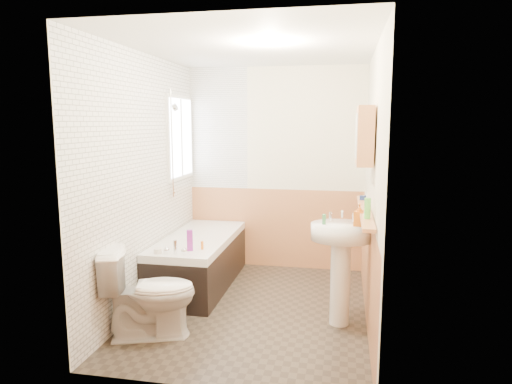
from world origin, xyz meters
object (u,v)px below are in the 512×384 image
(sink, at_px, (341,253))
(pine_shelf, at_px, (365,211))
(bathtub, at_px, (199,260))
(medicine_cabinet, at_px, (364,136))
(toilet, at_px, (149,293))

(sink, xyz_separation_m, pine_shelf, (0.20, 0.08, 0.37))
(bathtub, distance_m, pine_shelf, 2.02)
(bathtub, relative_size, sink, 1.56)
(medicine_cabinet, bearing_deg, pine_shelf, -33.89)
(sink, distance_m, medicine_cabinet, 1.07)
(bathtub, relative_size, pine_shelf, 1.07)
(pine_shelf, xyz_separation_m, medicine_cabinet, (-0.03, 0.02, 0.67))
(bathtub, bearing_deg, medicine_cabinet, -19.51)
(bathtub, height_order, sink, sink)
(toilet, height_order, sink, sink)
(medicine_cabinet, bearing_deg, sink, -149.04)
(toilet, bearing_deg, pine_shelf, -88.95)
(bathtub, distance_m, medicine_cabinet, 2.33)
(sink, relative_size, pine_shelf, 0.68)
(pine_shelf, distance_m, medicine_cabinet, 0.67)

